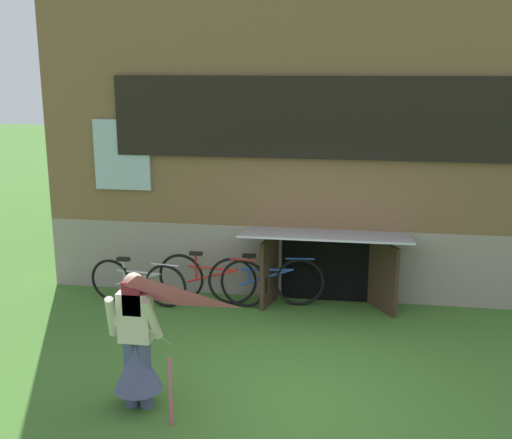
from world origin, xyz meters
TOP-DOWN VIEW (x-y plane):
  - ground_plane at (0.00, 0.00)m, footprint 60.00×60.00m
  - log_house at (-0.00, 5.26)m, footprint 8.40×5.64m
  - person at (-1.53, -0.53)m, footprint 0.60×0.52m
  - kite at (-1.25, -1.16)m, footprint 1.18×1.26m
  - bicycle_blue at (-0.59, 2.62)m, footprint 1.77×0.23m
  - bicycle_red at (-1.42, 2.56)m, footprint 1.77×0.28m
  - bicycle_silver at (-2.54, 2.36)m, footprint 1.59×0.24m

SIDE VIEW (x-z plane):
  - ground_plane at x=0.00m, z-range 0.00..0.00m
  - bicycle_silver at x=-2.54m, z-range -0.01..0.72m
  - bicycle_red at x=-1.42m, z-range -0.01..0.79m
  - bicycle_blue at x=-0.59m, z-range -0.01..0.80m
  - person at x=-1.53m, z-range -0.12..1.40m
  - kite at x=-1.25m, z-range 0.47..2.02m
  - log_house at x=0.00m, z-range 0.00..4.75m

